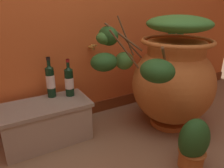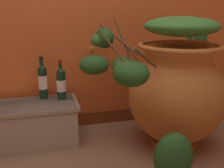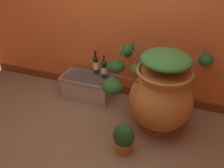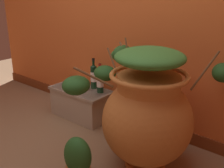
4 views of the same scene
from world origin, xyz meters
name	(u,v)px [view 3 (image 3 of 4)]	position (x,y,z in m)	size (l,w,h in m)	color
ground_plane	(90,146)	(0.00, 0.00, 0.00)	(7.00, 7.00, 0.00)	#896B4C
back_wall	(125,2)	(0.00, 1.20, 1.29)	(4.40, 0.33, 2.60)	#D6662D
terracotta_urn	(159,93)	(0.62, 0.56, 0.49)	(1.19, 0.92, 0.99)	#C17033
stone_ledge	(87,86)	(-0.42, 0.86, 0.18)	(0.70, 0.36, 0.33)	#B2A893
wine_bottle_left	(96,64)	(-0.33, 0.98, 0.48)	(0.07, 0.07, 0.34)	black
wine_bottle_middle	(104,69)	(-0.18, 0.92, 0.47)	(0.07, 0.07, 0.32)	black
potted_shrub	(124,139)	(0.37, 0.05, 0.18)	(0.23, 0.19, 0.37)	#C17033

